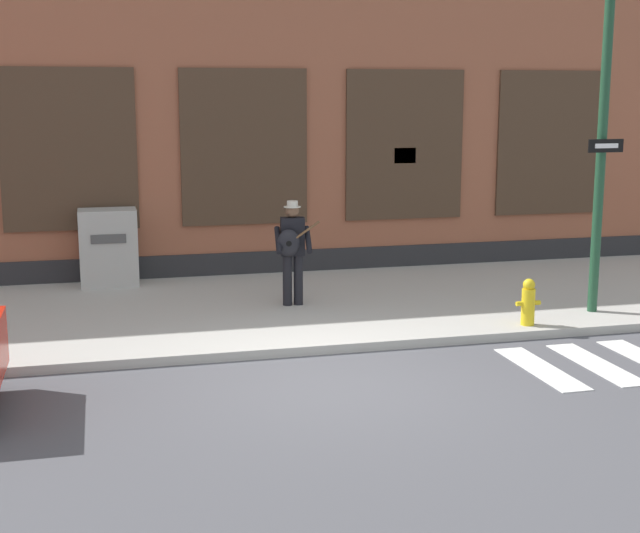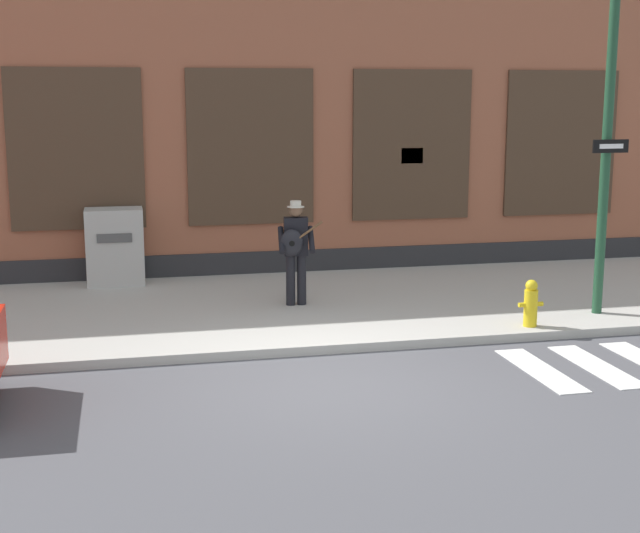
# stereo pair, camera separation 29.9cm
# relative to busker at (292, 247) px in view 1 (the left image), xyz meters

# --- Properties ---
(ground_plane) EXTENTS (160.00, 160.00, 0.00)m
(ground_plane) POSITION_rel_busker_xyz_m (-0.30, -3.67, -1.09)
(ground_plane) COLOR #4C4C51
(sidewalk) EXTENTS (28.00, 5.21, 0.13)m
(sidewalk) POSITION_rel_busker_xyz_m (-0.30, 0.17, -1.03)
(sidewalk) COLOR #ADAAA3
(sidewalk) RESTS_ON ground
(building_backdrop) EXTENTS (28.00, 4.06, 7.60)m
(building_backdrop) POSITION_rel_busker_xyz_m (-0.30, 4.76, 2.70)
(building_backdrop) COLOR #99563D
(building_backdrop) RESTS_ON ground
(busker) EXTENTS (0.72, 0.58, 1.70)m
(busker) POSITION_rel_busker_xyz_m (0.00, 0.00, 0.00)
(busker) COLOR black
(busker) RESTS_ON sidewalk
(utility_box) EXTENTS (1.01, 0.67, 1.37)m
(utility_box) POSITION_rel_busker_xyz_m (-2.84, 2.32, -0.27)
(utility_box) COLOR #ADADA8
(utility_box) RESTS_ON sidewalk
(fire_hydrant) EXTENTS (0.38, 0.20, 0.70)m
(fire_hydrant) POSITION_rel_busker_xyz_m (3.11, -2.09, -0.62)
(fire_hydrant) COLOR gold
(fire_hydrant) RESTS_ON sidewalk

